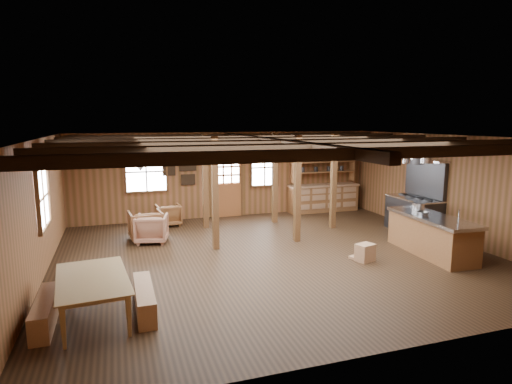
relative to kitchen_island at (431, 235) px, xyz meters
The scene contains 22 objects.
room 3.86m from the kitchen_island, 163.75° to the left, with size 10.04×9.04×2.84m.
ceiling_joists 4.39m from the kitchen_island, 161.19° to the left, with size 9.80×8.82×0.18m.
timber_posts 4.49m from the kitchen_island, 134.55° to the left, with size 3.95×2.35×2.80m.
back_door 6.59m from the kitchen_island, 123.21° to the left, with size 1.02×0.08×2.15m.
window_back_left 8.37m from the kitchen_island, 138.38° to the left, with size 1.32×0.06×1.32m.
window_back_right 6.07m from the kitchen_island, 112.66° to the left, with size 1.02×0.06×1.32m.
window_left 8.77m from the kitchen_island, 169.74° to the left, with size 0.14×1.24×1.32m.
notice_boards 7.59m from the kitchen_island, 132.80° to the left, with size 1.08×0.03×0.90m.
back_counter 5.26m from the kitchen_island, 92.18° to the left, with size 2.55×0.60×2.45m.
pendant_lamps 6.45m from the kitchen_island, 160.70° to the left, with size 1.86×2.36×0.66m.
pot_rack 2.21m from the kitchen_island, 104.95° to the left, with size 0.45×3.00×0.43m.
kitchen_island is the anchor object (origin of this frame).
step_stool 1.80m from the kitchen_island, behind, with size 0.45×0.32×0.40m, color #926742.
commercial_range 2.18m from the kitchen_island, 61.21° to the left, with size 0.87×1.70×2.10m.
dining_table 7.57m from the kitchen_island, behind, with size 1.94×1.08×0.68m, color olive.
bench_wall 8.32m from the kitchen_island, behind, with size 0.28×1.52×0.42m, color #926742.
bench_aisle 6.83m from the kitchen_island, behind, with size 0.29×1.54×0.42m, color #926742.
armchair_a 7.27m from the kitchen_island, 151.78° to the left, with size 0.84×0.87×0.79m, color brown.
armchair_b 7.43m from the kitchen_island, 139.28° to the left, with size 0.70×0.72×0.66m, color brown.
armchair_c 7.01m from the kitchen_island, 153.53° to the left, with size 0.79×0.81×0.74m, color brown.
counter_pot 0.89m from the kitchen_island, 79.08° to the left, with size 0.30×0.30×0.18m, color #B8BBC0.
bowl 0.55m from the kitchen_island, 119.23° to the left, with size 0.28×0.28×0.07m, color silver.
Camera 1 is at (-3.48, -9.14, 3.18)m, focal length 30.00 mm.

